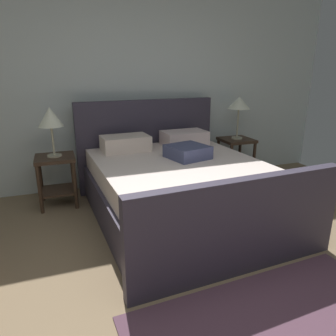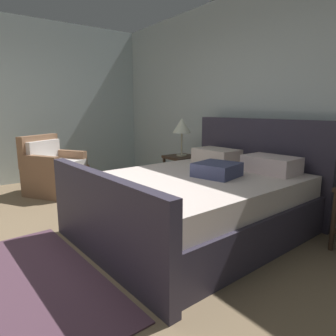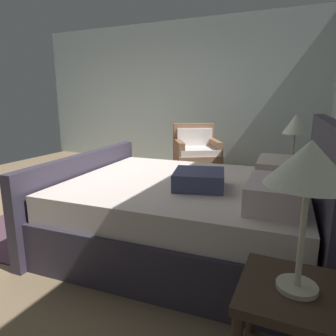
{
  "view_description": "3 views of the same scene",
  "coord_description": "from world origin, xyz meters",
  "px_view_note": "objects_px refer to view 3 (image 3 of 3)",
  "views": [
    {
      "loc": [
        -0.81,
        -1.2,
        1.55
      ],
      "look_at": [
        0.18,
        1.57,
        0.63
      ],
      "focal_mm": 33.51,
      "sensor_mm": 36.0,
      "label": 1
    },
    {
      "loc": [
        2.69,
        -0.32,
        1.31
      ],
      "look_at": [
        0.39,
        1.36,
        0.75
      ],
      "focal_mm": 32.41,
      "sensor_mm": 36.0,
      "label": 2
    },
    {
      "loc": [
        2.83,
        2.65,
        1.34
      ],
      "look_at": [
        -0.01,
        1.36,
        0.62
      ],
      "focal_mm": 32.75,
      "sensor_mm": 36.0,
      "label": 3
    }
  ],
  "objects_px": {
    "table_lamp_right": "(309,168)",
    "armchair": "(196,157)",
    "nightstand_right": "(292,331)",
    "nightstand_left": "(290,181)",
    "table_lamp_left": "(295,126)",
    "bed": "(191,211)"
  },
  "relations": [
    {
      "from": "nightstand_right",
      "to": "table_lamp_right",
      "type": "distance_m",
      "value": 0.69
    },
    {
      "from": "nightstand_right",
      "to": "table_lamp_left",
      "type": "distance_m",
      "value": 2.59
    },
    {
      "from": "nightstand_right",
      "to": "table_lamp_left",
      "type": "relative_size",
      "value": 1.06
    },
    {
      "from": "armchair",
      "to": "table_lamp_left",
      "type": "bearing_deg",
      "value": 52.37
    },
    {
      "from": "bed",
      "to": "armchair",
      "type": "distance_m",
      "value": 2.59
    },
    {
      "from": "table_lamp_right",
      "to": "armchair",
      "type": "xyz_separation_m",
      "value": [
        -3.72,
        -1.71,
        -0.75
      ]
    },
    {
      "from": "bed",
      "to": "table_lamp_left",
      "type": "xyz_separation_m",
      "value": [
        -1.25,
        0.76,
        0.69
      ]
    },
    {
      "from": "nightstand_left",
      "to": "table_lamp_right",
      "type": "bearing_deg",
      "value": 3.24
    },
    {
      "from": "table_lamp_left",
      "to": "armchair",
      "type": "relative_size",
      "value": 0.56
    },
    {
      "from": "nightstand_left",
      "to": "table_lamp_left",
      "type": "relative_size",
      "value": 1.06
    },
    {
      "from": "nightstand_left",
      "to": "armchair",
      "type": "xyz_separation_m",
      "value": [
        -1.21,
        -1.57,
        -0.06
      ]
    },
    {
      "from": "table_lamp_right",
      "to": "nightstand_left",
      "type": "distance_m",
      "value": 2.6
    },
    {
      "from": "nightstand_right",
      "to": "armchair",
      "type": "xyz_separation_m",
      "value": [
        -3.72,
        -1.71,
        -0.06
      ]
    },
    {
      "from": "bed",
      "to": "table_lamp_right",
      "type": "bearing_deg",
      "value": 35.65
    },
    {
      "from": "armchair",
      "to": "table_lamp_right",
      "type": "bearing_deg",
      "value": 24.77
    },
    {
      "from": "table_lamp_left",
      "to": "table_lamp_right",
      "type": "bearing_deg",
      "value": 3.24
    },
    {
      "from": "nightstand_right",
      "to": "table_lamp_left",
      "type": "height_order",
      "value": "table_lamp_left"
    },
    {
      "from": "nightstand_right",
      "to": "nightstand_left",
      "type": "height_order",
      "value": "same"
    },
    {
      "from": "table_lamp_left",
      "to": "armchair",
      "type": "height_order",
      "value": "table_lamp_left"
    },
    {
      "from": "nightstand_right",
      "to": "table_lamp_left",
      "type": "xyz_separation_m",
      "value": [
        -2.5,
        -0.14,
        0.64
      ]
    },
    {
      "from": "nightstand_left",
      "to": "table_lamp_left",
      "type": "distance_m",
      "value": 0.64
    },
    {
      "from": "bed",
      "to": "nightstand_right",
      "type": "distance_m",
      "value": 1.54
    }
  ]
}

